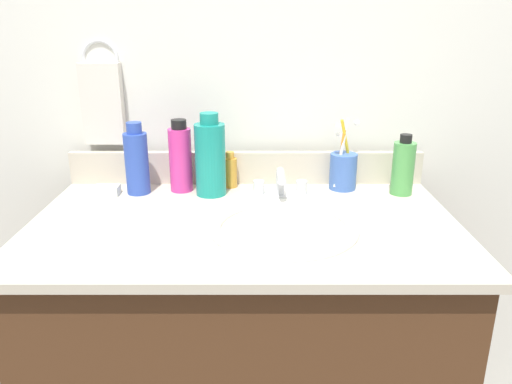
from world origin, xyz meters
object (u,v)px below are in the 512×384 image
object	(u,v)px
bottle_shampoo_blue	(137,161)
cup_blue_plastic	(343,170)
hand_towel	(103,104)
bottle_oil_amber	(231,171)
soap_bar	(107,190)
faucet	(281,189)
bottle_soap_pink	(181,158)
bottle_toner_green	(404,167)
bottle_mouthwash_teal	(211,158)

from	to	relation	value
bottle_shampoo_blue	cup_blue_plastic	bearing A→B (deg)	3.69
hand_towel	bottle_oil_amber	xyz separation A→B (m)	(0.35, -0.06, -0.18)
cup_blue_plastic	soap_bar	bearing A→B (deg)	-175.43
faucet	bottle_soap_pink	size ratio (longest dim) A/B	0.83
bottle_toner_green	bottle_shampoo_blue	world-z (taller)	bottle_shampoo_blue
bottle_soap_pink	bottle_shampoo_blue	bearing A→B (deg)	-169.01
hand_towel	cup_blue_plastic	bearing A→B (deg)	-6.31
bottle_mouthwash_teal	bottle_toner_green	xyz separation A→B (m)	(0.50, 0.00, -0.03)
faucet	cup_blue_plastic	size ratio (longest dim) A/B	0.82
faucet	bottle_soap_pink	xyz separation A→B (m)	(-0.26, 0.07, 0.06)
bottle_toner_green	cup_blue_plastic	bearing A→B (deg)	164.19
bottle_oil_amber	bottle_shampoo_blue	size ratio (longest dim) A/B	0.52
bottle_toner_green	soap_bar	distance (m)	0.78
bottle_oil_amber	soap_bar	xyz separation A→B (m)	(-0.32, -0.07, -0.03)
bottle_shampoo_blue	faucet	bearing A→B (deg)	-7.77
bottle_soap_pink	cup_blue_plastic	size ratio (longest dim) A/B	0.99
hand_towel	cup_blue_plastic	size ratio (longest dim) A/B	1.13
soap_bar	bottle_toner_green	bearing A→B (deg)	0.60
bottle_toner_green	soap_bar	xyz separation A→B (m)	(-0.78, -0.01, -0.06)
bottle_shampoo_blue	bottle_toner_green	bearing A→B (deg)	-0.56
bottle_shampoo_blue	soap_bar	xyz separation A→B (m)	(-0.08, -0.01, -0.08)
bottle_oil_amber	bottle_shampoo_blue	bearing A→B (deg)	-168.17
bottle_oil_amber	soap_bar	distance (m)	0.33
faucet	bottle_toner_green	world-z (taller)	bottle_toner_green
bottle_mouthwash_teal	bottle_soap_pink	xyz separation A→B (m)	(-0.08, 0.03, -0.01)
hand_towel	soap_bar	distance (m)	0.24
hand_towel	bottle_soap_pink	xyz separation A→B (m)	(0.22, -0.09, -0.13)
faucet	bottle_oil_amber	bearing A→B (deg)	142.47
bottle_mouthwash_teal	bottle_shampoo_blue	bearing A→B (deg)	177.26
hand_towel	cup_blue_plastic	distance (m)	0.68
hand_towel	soap_bar	world-z (taller)	hand_towel
hand_towel	bottle_mouthwash_teal	size ratio (longest dim) A/B	1.02
faucet	soap_bar	world-z (taller)	faucet
bottle_toner_green	soap_bar	size ratio (longest dim) A/B	2.51
faucet	bottle_toner_green	distance (m)	0.33
cup_blue_plastic	soap_bar	size ratio (longest dim) A/B	3.05
bottle_mouthwash_teal	bottle_oil_amber	xyz separation A→B (m)	(0.05, 0.06, -0.05)
faucet	cup_blue_plastic	xyz separation A→B (m)	(0.17, 0.09, 0.03)
bottle_shampoo_blue	soap_bar	bearing A→B (deg)	-169.51
cup_blue_plastic	hand_towel	bearing A→B (deg)	173.69
bottle_oil_amber	cup_blue_plastic	distance (m)	0.31
bottle_mouthwash_teal	soap_bar	world-z (taller)	bottle_mouthwash_teal
bottle_mouthwash_teal	bottle_toner_green	bearing A→B (deg)	0.28
bottle_toner_green	cup_blue_plastic	size ratio (longest dim) A/B	0.82
hand_towel	bottle_oil_amber	world-z (taller)	hand_towel
cup_blue_plastic	bottle_toner_green	bearing A→B (deg)	-15.81
bottle_mouthwash_teal	soap_bar	xyz separation A→B (m)	(-0.28, -0.01, -0.09)
bottle_soap_pink	bottle_oil_amber	distance (m)	0.14
hand_towel	bottle_toner_green	world-z (taller)	hand_towel
bottle_mouthwash_teal	cup_blue_plastic	bearing A→B (deg)	7.19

